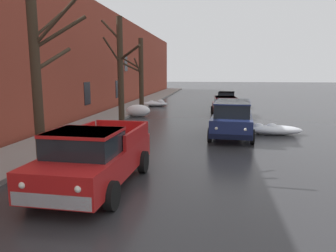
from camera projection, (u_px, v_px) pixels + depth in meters
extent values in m
cube|color=gray|center=(100.00, 121.00, 21.02)|extent=(2.63, 80.00, 0.16)
cube|color=brown|center=(71.00, 56.00, 20.58)|extent=(0.60, 80.00, 8.46)
cube|color=black|center=(117.00, 89.00, 29.57)|extent=(0.08, 1.10, 1.60)
cube|color=black|center=(87.00, 93.00, 22.60)|extent=(0.08, 1.10, 1.60)
cube|color=black|center=(126.00, 63.00, 32.16)|extent=(0.08, 1.10, 1.60)
ellipsoid|color=white|center=(155.00, 104.00, 30.51)|extent=(2.40, 1.11, 0.45)
ellipsoid|color=white|center=(152.00, 103.00, 30.75)|extent=(0.64, 0.53, 0.53)
ellipsoid|color=white|center=(161.00, 103.00, 30.39)|extent=(0.78, 0.65, 0.65)
ellipsoid|color=white|center=(274.00, 130.00, 16.84)|extent=(2.84, 1.01, 0.50)
ellipsoid|color=white|center=(272.00, 129.00, 16.84)|extent=(0.72, 0.60, 0.60)
ellipsoid|color=white|center=(258.00, 128.00, 17.02)|extent=(0.69, 0.57, 0.57)
ellipsoid|color=white|center=(138.00, 111.00, 23.49)|extent=(1.78, 0.96, 0.88)
ellipsoid|color=white|center=(136.00, 112.00, 23.55)|extent=(0.79, 0.66, 0.66)
cylinder|color=#382B1E|center=(37.00, 86.00, 10.57)|extent=(0.33, 0.33, 5.63)
cylinder|color=#382B1E|center=(55.00, 19.00, 10.97)|extent=(0.80, 1.80, 1.51)
cylinder|color=#382B1E|center=(60.00, 32.00, 10.54)|extent=(1.59, 0.91, 1.18)
cylinder|color=#382B1E|center=(54.00, 59.00, 11.27)|extent=(0.49, 1.89, 0.91)
cylinder|color=#382B1E|center=(57.00, 20.00, 10.06)|extent=(1.78, 0.18, 1.62)
cylinder|color=#382B1E|center=(121.00, 71.00, 19.89)|extent=(0.37, 0.37, 6.58)
cylinder|color=#382B1E|center=(112.00, 51.00, 19.13)|extent=(0.75, 1.35, 1.53)
cylinder|color=#382B1E|center=(111.00, 30.00, 19.79)|extent=(1.41, 0.65, 1.32)
cylinder|color=#382B1E|center=(129.00, 53.00, 19.00)|extent=(1.66, 1.37, 0.90)
cylinder|color=#382B1E|center=(141.00, 76.00, 25.50)|extent=(0.37, 0.37, 5.85)
cylinder|color=#382B1E|center=(132.00, 68.00, 25.12)|extent=(1.42, 0.90, 0.82)
cylinder|color=#382B1E|center=(138.00, 67.00, 24.67)|extent=(0.28, 1.57, 1.37)
cylinder|color=#382B1E|center=(132.00, 64.00, 26.11)|extent=(1.89, 1.49, 0.99)
cube|color=red|center=(96.00, 161.00, 9.19)|extent=(2.18, 4.97, 0.76)
cube|color=black|center=(84.00, 143.00, 8.41)|extent=(1.82, 1.64, 0.64)
cube|color=red|center=(84.00, 132.00, 8.36)|extent=(1.86, 1.69, 0.08)
cube|color=red|center=(137.00, 135.00, 9.87)|extent=(0.19, 2.35, 0.44)
cube|color=red|center=(79.00, 133.00, 10.21)|extent=(0.19, 2.35, 0.44)
cube|color=red|center=(122.00, 127.00, 11.42)|extent=(1.90, 0.17, 0.44)
cube|color=#B7B7BC|center=(52.00, 200.00, 6.91)|extent=(1.90, 0.19, 0.32)
sphere|color=white|center=(78.00, 189.00, 6.70)|extent=(0.16, 0.16, 0.16)
sphere|color=white|center=(22.00, 185.00, 6.93)|extent=(0.16, 0.16, 0.16)
cylinder|color=black|center=(112.00, 196.00, 7.65)|extent=(0.25, 0.73, 0.72)
cylinder|color=black|center=(34.00, 190.00, 8.02)|extent=(0.25, 0.73, 0.72)
cylinder|color=black|center=(143.00, 162.00, 10.50)|extent=(0.25, 0.73, 0.72)
cylinder|color=black|center=(85.00, 159.00, 10.87)|extent=(0.25, 0.73, 0.72)
cube|color=navy|center=(232.00, 123.00, 16.12)|extent=(2.25, 4.73, 0.80)
cube|color=black|center=(233.00, 108.00, 16.04)|extent=(1.88, 3.33, 0.68)
cube|color=navy|center=(233.00, 102.00, 15.99)|extent=(1.92, 3.40, 0.06)
cube|color=black|center=(230.00, 137.00, 14.01)|extent=(1.87, 0.26, 0.22)
cube|color=black|center=(233.00, 121.00, 18.33)|extent=(1.87, 0.26, 0.22)
cylinder|color=black|center=(253.00, 137.00, 14.61)|extent=(0.23, 0.69, 0.68)
cylinder|color=black|center=(210.00, 135.00, 15.03)|extent=(0.23, 0.69, 0.68)
cylinder|color=black|center=(251.00, 126.00, 17.35)|extent=(0.23, 0.69, 0.68)
cylinder|color=black|center=(215.00, 125.00, 17.77)|extent=(0.23, 0.69, 0.68)
sphere|color=silver|center=(245.00, 129.00, 13.79)|extent=(0.14, 0.14, 0.14)
sphere|color=silver|center=(216.00, 128.00, 14.05)|extent=(0.14, 0.14, 0.14)
cube|color=maroon|center=(225.00, 108.00, 23.70)|extent=(2.01, 4.47, 0.60)
cube|color=black|center=(225.00, 100.00, 23.82)|extent=(1.64, 2.36, 0.52)
cube|color=maroon|center=(225.00, 97.00, 23.79)|extent=(1.68, 2.41, 0.06)
cube|color=black|center=(228.00, 114.00, 21.64)|extent=(1.72, 0.22, 0.22)
cube|color=black|center=(223.00, 107.00, 25.83)|extent=(1.72, 0.22, 0.22)
cylinder|color=black|center=(240.00, 115.00, 22.35)|extent=(0.22, 0.61, 0.60)
cylinder|color=black|center=(214.00, 114.00, 22.50)|extent=(0.22, 0.61, 0.60)
cylinder|color=black|center=(235.00, 110.00, 25.01)|extent=(0.22, 0.61, 0.60)
cylinder|color=black|center=(212.00, 110.00, 25.16)|extent=(0.22, 0.61, 0.60)
sphere|color=silver|center=(237.00, 111.00, 21.52)|extent=(0.14, 0.14, 0.14)
sphere|color=silver|center=(220.00, 110.00, 21.61)|extent=(0.14, 0.14, 0.14)
cube|color=black|center=(226.00, 101.00, 29.25)|extent=(1.90, 3.91, 0.60)
cube|color=black|center=(226.00, 95.00, 29.34)|extent=(1.55, 2.07, 0.52)
cube|color=black|center=(227.00, 92.00, 29.30)|extent=(1.58, 2.11, 0.06)
cube|color=black|center=(225.00, 105.00, 27.49)|extent=(1.62, 0.23, 0.22)
cube|color=black|center=(227.00, 101.00, 31.07)|extent=(1.62, 0.23, 0.22)
cylinder|color=black|center=(235.00, 106.00, 27.99)|extent=(0.22, 0.61, 0.60)
cylinder|color=black|center=(216.00, 105.00, 28.33)|extent=(0.22, 0.61, 0.60)
cylinder|color=black|center=(236.00, 103.00, 30.26)|extent=(0.22, 0.61, 0.60)
cylinder|color=black|center=(218.00, 103.00, 30.61)|extent=(0.22, 0.61, 0.60)
sphere|color=silver|center=(232.00, 102.00, 27.31)|extent=(0.14, 0.14, 0.14)
sphere|color=silver|center=(219.00, 102.00, 27.53)|extent=(0.14, 0.14, 0.14)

